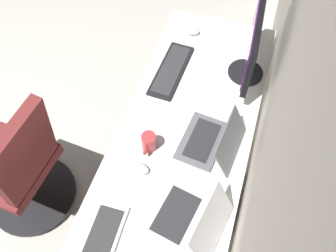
% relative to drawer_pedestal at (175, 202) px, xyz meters
% --- Properties ---
extents(wall_back, '(5.07, 0.10, 2.60)m').
position_rel_drawer_pedestal_xyz_m(wall_back, '(0.01, 0.38, 0.95)').
color(wall_back, beige).
rests_on(wall_back, ground).
extents(desk, '(2.05, 0.67, 0.73)m').
position_rel_drawer_pedestal_xyz_m(desk, '(-0.11, -0.03, 0.31)').
color(desk, white).
rests_on(desk, ground).
extents(drawer_pedestal, '(0.40, 0.51, 0.69)m').
position_rel_drawer_pedestal_xyz_m(drawer_pedestal, '(0.00, 0.00, 0.00)').
color(drawer_pedestal, white).
rests_on(drawer_pedestal, ground).
extents(monitor_primary, '(0.55, 0.20, 0.40)m').
position_rel_drawer_pedestal_xyz_m(monitor_primary, '(-0.72, 0.19, 0.62)').
color(monitor_primary, black).
rests_on(monitor_primary, desk).
extents(laptop_left, '(0.34, 0.37, 0.21)m').
position_rel_drawer_pedestal_xyz_m(laptop_left, '(0.21, 0.12, 0.43)').
color(laptop_left, silver).
rests_on(laptop_left, desk).
extents(laptop_center, '(0.32, 0.31, 0.18)m').
position_rel_drawer_pedestal_xyz_m(laptop_center, '(-0.20, 0.13, 0.43)').
color(laptop_center, '#595B60').
rests_on(laptop_center, desk).
extents(keyboard_main, '(0.43, 0.16, 0.02)m').
position_rel_drawer_pedestal_xyz_m(keyboard_main, '(-0.61, -0.22, 0.39)').
color(keyboard_main, black).
rests_on(keyboard_main, desk).
extents(keyboard_spare, '(0.42, 0.15, 0.02)m').
position_rel_drawer_pedestal_xyz_m(keyboard_spare, '(0.45, -0.21, 0.39)').
color(keyboard_spare, silver).
rests_on(keyboard_spare, desk).
extents(mouse_main, '(0.06, 0.10, 0.03)m').
position_rel_drawer_pedestal_xyz_m(mouse_main, '(0.04, -0.18, 0.40)').
color(mouse_main, silver).
rests_on(mouse_main, desk).
extents(mouse_spare, '(0.06, 0.10, 0.03)m').
position_rel_drawer_pedestal_xyz_m(mouse_spare, '(-0.95, -0.20, 0.40)').
color(mouse_spare, silver).
rests_on(mouse_spare, desk).
extents(coffee_mug, '(0.11, 0.07, 0.10)m').
position_rel_drawer_pedestal_xyz_m(coffee_mug, '(-0.09, -0.17, 0.43)').
color(coffee_mug, '#A53338').
rests_on(coffee_mug, desk).
extents(office_chair, '(0.56, 0.57, 0.97)m').
position_rel_drawer_pedestal_xyz_m(office_chair, '(0.13, -0.87, 0.11)').
color(office_chair, maroon).
rests_on(office_chair, ground).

